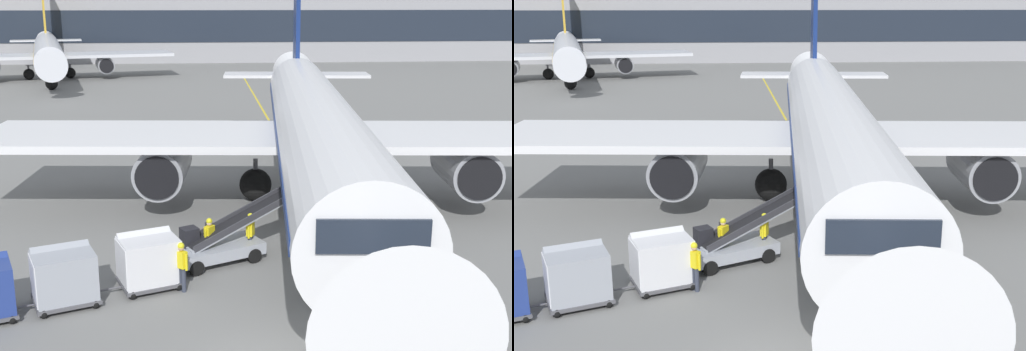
# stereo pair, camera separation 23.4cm
# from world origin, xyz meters

# --- Properties ---
(parked_airplane) EXTENTS (31.55, 40.85, 14.02)m
(parked_airplane) POSITION_xyz_m (3.64, 13.88, 3.81)
(parked_airplane) COLOR white
(parked_airplane) RESTS_ON ground
(belt_loader) EXTENTS (5.47, 3.46, 2.60)m
(belt_loader) POSITION_xyz_m (-0.89, 7.33, 0.81)
(belt_loader) COLOR #A3A8B2
(belt_loader) RESTS_ON ground
(baggage_cart_lead) EXTENTS (2.82, 2.20, 1.91)m
(baggage_cart_lead) POSITION_xyz_m (-3.51, 5.20, 1.00)
(baggage_cart_lead) COLOR #515156
(baggage_cart_lead) RESTS_ON ground
(baggage_cart_second) EXTENTS (2.82, 2.20, 1.91)m
(baggage_cart_second) POSITION_xyz_m (-6.12, 4.08, 1.00)
(baggage_cart_second) COLOR #515156
(baggage_cart_second) RESTS_ON ground
(ground_crew_by_loader) EXTENTS (0.36, 0.54, 1.74)m
(ground_crew_by_loader) POSITION_xyz_m (0.17, 7.67, 1.00)
(ground_crew_by_loader) COLOR #333847
(ground_crew_by_loader) RESTS_ON ground
(ground_crew_by_carts) EXTENTS (0.44, 0.44, 1.74)m
(ground_crew_by_carts) POSITION_xyz_m (-2.37, 4.75, 1.00)
(ground_crew_by_carts) COLOR #333847
(ground_crew_by_carts) RESTS_ON ground
(ground_crew_marshaller) EXTENTS (0.43, 0.46, 1.74)m
(ground_crew_marshaller) POSITION_xyz_m (-1.40, 7.21, 1.00)
(ground_crew_marshaller) COLOR #333847
(ground_crew_marshaller) RESTS_ON ground
(safety_cone_engine_keepout) EXTENTS (0.65, 0.65, 0.73)m
(safety_cone_engine_keepout) POSITION_xyz_m (-1.68, 9.01, 0.36)
(safety_cone_engine_keepout) COLOR black
(safety_cone_engine_keepout) RESTS_ON ground
(apron_guidance_line_lead_in) EXTENTS (0.20, 110.00, 0.01)m
(apron_guidance_line_lead_in) POSITION_xyz_m (3.94, 13.16, 0.00)
(apron_guidance_line_lead_in) COLOR yellow
(apron_guidance_line_lead_in) RESTS_ON ground
(terminal_building) EXTENTS (121.47, 14.89, 11.40)m
(terminal_building) POSITION_xyz_m (-3.87, 94.90, 5.65)
(terminal_building) COLOR #939399
(terminal_building) RESTS_ON ground
(distant_airplane) EXTENTS (30.68, 38.49, 13.16)m
(distant_airplane) POSITION_xyz_m (-20.10, 67.41, 3.33)
(distant_airplane) COLOR silver
(distant_airplane) RESTS_ON ground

